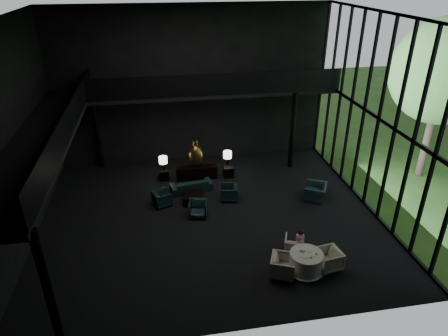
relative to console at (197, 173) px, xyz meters
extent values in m
cube|color=black|center=(0.20, -3.53, -0.32)|extent=(14.00, 12.00, 0.02)
cube|color=black|center=(0.20, -3.53, 7.68)|extent=(14.00, 12.00, 0.02)
cube|color=black|center=(0.20, 2.47, 3.68)|extent=(14.00, 0.04, 8.00)
cube|color=black|center=(0.20, -9.53, 3.68)|extent=(14.00, 0.04, 8.00)
cube|color=black|center=(-6.80, -3.53, 3.68)|extent=(0.04, 12.00, 8.00)
cube|color=black|center=(-5.80, -3.53, 3.68)|extent=(2.00, 12.00, 0.25)
cube|color=black|center=(1.20, 1.47, 3.68)|extent=(12.00, 2.00, 0.25)
cube|color=black|center=(-4.80, -3.53, 4.28)|extent=(0.06, 12.00, 1.00)
cube|color=black|center=(1.20, 0.47, 4.28)|extent=(12.00, 0.06, 1.00)
cylinder|color=black|center=(-4.80, -9.23, 1.68)|extent=(0.24, 0.24, 4.00)
cylinder|color=black|center=(-4.80, 2.17, 1.68)|extent=(0.24, 0.24, 4.00)
cylinder|color=black|center=(5.00, 0.47, 1.68)|extent=(0.24, 0.24, 4.00)
cylinder|color=#382D23|center=(11.20, -1.53, 2.13)|extent=(0.36, 0.36, 4.90)
sphere|color=#2B5E21|center=(11.20, -1.53, 4.93)|extent=(4.80, 4.80, 4.80)
cube|color=black|center=(0.00, 0.00, 0.00)|extent=(2.03, 0.46, 0.65)
ellipsoid|color=brown|center=(0.00, 0.17, 0.88)|extent=(0.72, 0.72, 1.12)
cylinder|color=brown|center=(0.00, 0.17, 1.55)|extent=(0.25, 0.25, 0.23)
cube|color=black|center=(-1.60, 0.18, -0.06)|extent=(0.48, 0.48, 0.53)
cylinder|color=black|center=(-1.60, 0.20, 0.39)|extent=(0.12, 0.12, 0.36)
cylinder|color=white|center=(-1.60, 0.20, 0.73)|extent=(0.41, 0.41, 0.33)
cube|color=black|center=(1.60, -0.05, -0.05)|extent=(0.49, 0.49, 0.54)
cylinder|color=black|center=(1.60, 0.21, 0.41)|extent=(0.13, 0.13, 0.37)
cylinder|color=white|center=(1.60, 0.21, 0.76)|extent=(0.42, 0.42, 0.34)
imported|color=black|center=(-0.38, -1.16, 0.03)|extent=(1.87, 0.83, 0.71)
imported|color=black|center=(-1.78, -2.21, 0.03)|extent=(0.85, 0.88, 0.71)
imported|color=black|center=(1.23, -2.25, 0.06)|extent=(0.82, 0.85, 0.76)
imported|color=#11272A|center=(-0.31, -3.34, 0.05)|extent=(0.85, 0.81, 0.75)
imported|color=#0F2C31|center=(5.10, -2.84, 0.14)|extent=(1.11, 1.27, 0.93)
cube|color=black|center=(-0.38, -2.20, -0.12)|extent=(1.00, 1.00, 0.40)
cylinder|color=white|center=(2.97, -7.41, 0.05)|extent=(1.15, 1.15, 0.75)
cone|color=white|center=(2.97, -7.41, -0.27)|extent=(1.31, 1.31, 0.10)
imported|color=#B4AF9E|center=(2.92, -6.33, -0.01)|extent=(0.79, 0.77, 0.63)
imported|color=silver|center=(3.81, -7.38, 0.10)|extent=(0.89, 0.94, 0.86)
imported|color=beige|center=(2.14, -7.46, 0.13)|extent=(1.11, 1.14, 0.91)
cylinder|color=#C37989|center=(3.05, -6.52, 0.33)|extent=(0.29, 0.29, 0.42)
sphere|color=#D8A884|center=(3.05, -6.52, 0.65)|extent=(0.21, 0.21, 0.21)
ellipsoid|color=black|center=(3.05, -6.52, 0.68)|extent=(0.22, 0.22, 0.15)
cylinder|color=white|center=(2.86, -7.52, 0.43)|extent=(0.35, 0.35, 0.02)
cylinder|color=white|center=(3.10, -7.25, 0.43)|extent=(0.29, 0.29, 0.01)
cylinder|color=white|center=(3.17, -7.52, 0.43)|extent=(0.16, 0.16, 0.01)
cylinder|color=white|center=(3.29, -7.48, 0.47)|extent=(0.08, 0.08, 0.06)
ellipsoid|color=white|center=(2.86, -7.23, 0.47)|extent=(0.18, 0.18, 0.09)
cylinder|color=#99999E|center=(3.03, -7.65, 0.46)|extent=(0.07, 0.07, 0.07)
camera|label=1|loc=(-1.66, -17.55, 9.22)|focal=32.00mm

